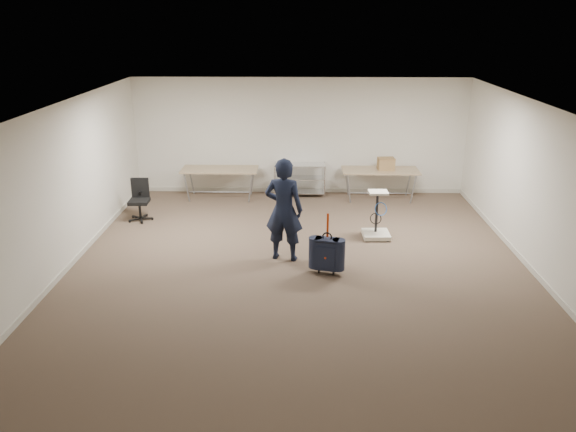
{
  "coord_description": "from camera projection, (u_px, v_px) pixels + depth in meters",
  "views": [
    {
      "loc": [
        0.01,
        -8.9,
        4.15
      ],
      "look_at": [
        -0.2,
        0.3,
        0.86
      ],
      "focal_mm": 35.0,
      "sensor_mm": 36.0,
      "label": 1
    }
  ],
  "objects": [
    {
      "name": "office_chair",
      "position": [
        140.0,
        208.0,
        12.03
      ],
      "size": [
        0.54,
        0.54,
        0.89
      ],
      "color": "black",
      "rests_on": "ground"
    },
    {
      "name": "cardboard_box",
      "position": [
        386.0,
        164.0,
        13.16
      ],
      "size": [
        0.4,
        0.31,
        0.28
      ],
      "primitive_type": "cube",
      "rotation": [
        0.0,
        0.0,
        0.08
      ],
      "color": "#9B6748",
      "rests_on": "folding_table_right"
    },
    {
      "name": "equipment_cart",
      "position": [
        376.0,
        226.0,
        11.05
      ],
      "size": [
        0.54,
        0.54,
        0.96
      ],
      "color": "beige",
      "rests_on": "ground"
    },
    {
      "name": "folding_table_right",
      "position": [
        380.0,
        172.0,
        13.23
      ],
      "size": [
        1.8,
        0.75,
        0.73
      ],
      "color": "tan",
      "rests_on": "ground"
    },
    {
      "name": "ground",
      "position": [
        299.0,
        268.0,
        9.78
      ],
      "size": [
        9.0,
        9.0,
        0.0
      ],
      "primitive_type": "plane",
      "color": "#4C3A2E",
      "rests_on": "ground"
    },
    {
      "name": "suitcase",
      "position": [
        327.0,
        254.0,
        9.44
      ],
      "size": [
        0.44,
        0.32,
        1.08
      ],
      "color": "black",
      "rests_on": "ground"
    },
    {
      "name": "room_shell",
      "position": [
        299.0,
        236.0,
        11.06
      ],
      "size": [
        8.0,
        9.0,
        9.0
      ],
      "color": "silver",
      "rests_on": "ground"
    },
    {
      "name": "folding_table_left",
      "position": [
        220.0,
        171.0,
        13.31
      ],
      "size": [
        1.8,
        0.75,
        0.73
      ],
      "color": "tan",
      "rests_on": "ground"
    },
    {
      "name": "wire_shelf",
      "position": [
        300.0,
        178.0,
        13.58
      ],
      "size": [
        1.22,
        0.47,
        0.8
      ],
      "color": "silver",
      "rests_on": "ground"
    },
    {
      "name": "person",
      "position": [
        284.0,
        210.0,
        9.86
      ],
      "size": [
        0.76,
        0.57,
        1.87
      ],
      "primitive_type": "imported",
      "rotation": [
        0.0,
        0.0,
        2.94
      ],
      "color": "black",
      "rests_on": "ground"
    }
  ]
}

